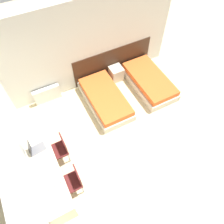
{
  "coord_description": "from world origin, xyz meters",
  "views": [
    {
      "loc": [
        -1.5,
        -0.79,
        5.22
      ],
      "look_at": [
        0.0,
        2.1,
        0.55
      ],
      "focal_mm": 35.0,
      "sensor_mm": 36.0,
      "label": 1
    }
  ],
  "objects_px": {
    "chair_near_laptop": "(60,149)",
    "laptop": "(35,149)",
    "bed_near_door": "(149,81)",
    "bed_near_window": "(105,99)",
    "chair_near_notebook": "(73,181)",
    "nightstand": "(116,73)"
  },
  "relations": [
    {
      "from": "bed_near_window",
      "to": "chair_near_notebook",
      "type": "bearing_deg",
      "value": -132.17
    },
    {
      "from": "bed_near_window",
      "to": "chair_near_laptop",
      "type": "relative_size",
      "value": 2.2
    },
    {
      "from": "bed_near_door",
      "to": "chair_near_laptop",
      "type": "distance_m",
      "value": 3.43
    },
    {
      "from": "bed_near_window",
      "to": "chair_near_notebook",
      "type": "height_order",
      "value": "chair_near_notebook"
    },
    {
      "from": "bed_near_door",
      "to": "chair_near_notebook",
      "type": "distance_m",
      "value": 3.78
    },
    {
      "from": "nightstand",
      "to": "chair_near_laptop",
      "type": "relative_size",
      "value": 0.51
    },
    {
      "from": "chair_near_laptop",
      "to": "laptop",
      "type": "xyz_separation_m",
      "value": [
        -0.48,
        0.07,
        0.32
      ]
    },
    {
      "from": "chair_near_laptop",
      "to": "laptop",
      "type": "bearing_deg",
      "value": 170.16
    },
    {
      "from": "bed_near_door",
      "to": "chair_near_laptop",
      "type": "xyz_separation_m",
      "value": [
        -3.25,
        -1.05,
        0.3
      ]
    },
    {
      "from": "nightstand",
      "to": "chair_near_notebook",
      "type": "distance_m",
      "value": 3.66
    },
    {
      "from": "nightstand",
      "to": "bed_near_window",
      "type": "bearing_deg",
      "value": -135.23
    },
    {
      "from": "chair_near_notebook",
      "to": "laptop",
      "type": "height_order",
      "value": "laptop"
    },
    {
      "from": "bed_near_window",
      "to": "chair_near_notebook",
      "type": "distance_m",
      "value": 2.59
    },
    {
      "from": "nightstand",
      "to": "chair_near_laptop",
      "type": "bearing_deg",
      "value": -144.03
    },
    {
      "from": "laptop",
      "to": "chair_near_laptop",
      "type": "bearing_deg",
      "value": -13.97
    },
    {
      "from": "nightstand",
      "to": "laptop",
      "type": "height_order",
      "value": "laptop"
    },
    {
      "from": "bed_near_door",
      "to": "chair_near_laptop",
      "type": "relative_size",
      "value": 2.2
    },
    {
      "from": "chair_near_notebook",
      "to": "laptop",
      "type": "xyz_separation_m",
      "value": [
        -0.48,
        0.93,
        0.32
      ]
    },
    {
      "from": "bed_near_window",
      "to": "chair_near_laptop",
      "type": "height_order",
      "value": "chair_near_laptop"
    },
    {
      "from": "chair_near_notebook",
      "to": "chair_near_laptop",
      "type": "bearing_deg",
      "value": 89.97
    },
    {
      "from": "bed_near_door",
      "to": "nightstand",
      "type": "bearing_deg",
      "value": 135.23
    },
    {
      "from": "bed_near_door",
      "to": "chair_near_laptop",
      "type": "bearing_deg",
      "value": -162.12
    }
  ]
}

